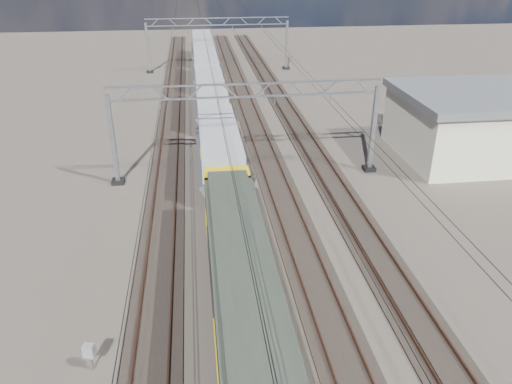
{
  "coord_description": "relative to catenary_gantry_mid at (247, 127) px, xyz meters",
  "views": [
    {
      "loc": [
        -3.62,
        -30.08,
        15.56
      ],
      "look_at": [
        -0.28,
        -3.55,
        2.4
      ],
      "focal_mm": 35.0,
      "sensor_mm": 36.0,
      "label": 1
    }
  ],
  "objects": [
    {
      "name": "industrial_shed",
      "position": [
        22.0,
        2.0,
        -1.18
      ],
      "size": [
        18.6,
        10.6,
        5.4
      ],
      "color": "beige",
      "rests_on": "ground"
    },
    {
      "name": "hopper_wagon_third",
      "position": [
        -2.0,
        29.29,
        -1.67
      ],
      "size": [
        3.38,
        13.0,
        3.25
      ],
      "color": "black",
      "rests_on": "ground"
    },
    {
      "name": "overhead_wires",
      "position": [
        -0.0,
        4.0,
        1.84
      ],
      "size": [
        12.03,
        140.0,
        0.53
      ],
      "color": "black",
      "rests_on": "ground"
    },
    {
      "name": "ground",
      "position": [
        -0.0,
        -4.0,
        -3.91
      ],
      "size": [
        160.0,
        160.0,
        0.0
      ],
      "primitive_type": "plane",
      "color": "black",
      "rests_on": "ground"
    },
    {
      "name": "hopper_wagon_mid",
      "position": [
        -2.0,
        15.09,
        -1.67
      ],
      "size": [
        3.38,
        13.0,
        3.25
      ],
      "color": "black",
      "rests_on": "ground"
    },
    {
      "name": "track_outer_east",
      "position": [
        6.0,
        -4.0,
        -3.83
      ],
      "size": [
        2.6,
        140.0,
        0.3
      ],
      "color": "black",
      "rests_on": "ground"
    },
    {
      "name": "trackside_cabinet",
      "position": [
        -8.38,
        -18.27,
        -2.9
      ],
      "size": [
        0.5,
        0.42,
        1.32
      ],
      "rotation": [
        0.0,
        0.0,
        -0.23
      ],
      "color": "gray",
      "rests_on": "ground"
    },
    {
      "name": "track_inner_east",
      "position": [
        2.0,
        -4.0,
        -3.83
      ],
      "size": [
        2.6,
        140.0,
        0.3
      ],
      "color": "black",
      "rests_on": "ground"
    },
    {
      "name": "catenary_gantry_far",
      "position": [
        0.0,
        36.0,
        0.0
      ],
      "size": [
        19.9,
        0.9,
        7.11
      ],
      "color": "gray",
      "rests_on": "ground"
    },
    {
      "name": "hopper_wagon_lead",
      "position": [
        -2.0,
        0.89,
        -1.67
      ],
      "size": [
        3.38,
        13.0,
        3.25
      ],
      "color": "black",
      "rests_on": "ground"
    },
    {
      "name": "track_loco",
      "position": [
        -2.0,
        -4.0,
        -3.83
      ],
      "size": [
        2.6,
        140.0,
        0.3
      ],
      "color": "black",
      "rests_on": "ground"
    },
    {
      "name": "track_outer_west",
      "position": [
        -6.0,
        -4.0,
        -3.83
      ],
      "size": [
        2.6,
        140.0,
        0.3
      ],
      "color": "black",
      "rests_on": "ground"
    },
    {
      "name": "hopper_wagon_fourth",
      "position": [
        -2.0,
        43.49,
        -1.67
      ],
      "size": [
        3.38,
        13.0,
        3.25
      ],
      "color": "black",
      "rests_on": "ground"
    },
    {
      "name": "catenary_gantry_mid",
      "position": [
        0.0,
        0.0,
        0.0
      ],
      "size": [
        19.9,
        0.9,
        7.11
      ],
      "color": "gray",
      "rests_on": "ground"
    },
    {
      "name": "locomotive",
      "position": [
        -2.0,
        -16.8,
        -1.58
      ],
      "size": [
        2.76,
        21.1,
        3.62
      ],
      "color": "black",
      "rests_on": "ground"
    }
  ]
}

